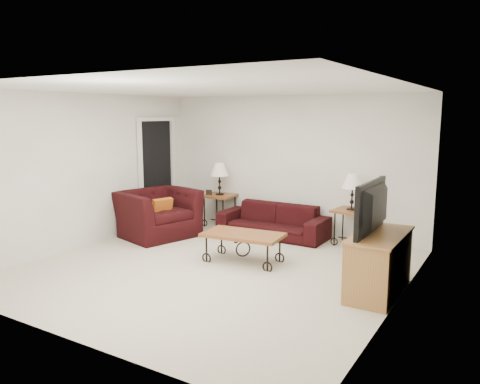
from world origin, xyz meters
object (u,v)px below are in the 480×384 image
object	(u,v)px
coffee_table	(243,248)
television	(380,208)
sofa	(273,221)
backpack	(358,239)
lamp_left	(220,179)
lamp_right	(352,192)
armchair	(158,214)
side_table_left	(220,210)
side_table_right	(351,227)
tv_stand	(379,263)

from	to	relation	value
coffee_table	television	xyz separation A→B (m)	(2.02, -0.19, 0.84)
sofa	backpack	world-z (taller)	sofa
lamp_left	lamp_right	xyz separation A→B (m)	(2.63, 0.00, -0.03)
television	backpack	bearing A→B (deg)	-155.18
sofa	television	distance (m)	3.00
sofa	lamp_left	bearing A→B (deg)	171.82
lamp_left	armchair	size ratio (longest dim) A/B	0.49
side_table_left	lamp_left	bearing A→B (deg)	0.00
side_table_left	lamp_right	distance (m)	2.69
side_table_left	armchair	xyz separation A→B (m)	(-0.51, -1.24, 0.10)
armchair	television	xyz separation A→B (m)	(4.08, -0.68, 0.64)
backpack	side_table_right	bearing A→B (deg)	97.96
armchair	tv_stand	world-z (taller)	armchair
lamp_right	television	distance (m)	2.15
armchair	coffee_table	bearing A→B (deg)	-87.52
lamp_left	armchair	world-z (taller)	lamp_left
side_table_right	lamp_left	distance (m)	2.70
sofa	armchair	bearing A→B (deg)	-148.96
coffee_table	sofa	bearing A→B (deg)	101.17
armchair	sofa	bearing A→B (deg)	-43.09
lamp_right	television	size ratio (longest dim) A/B	0.54
lamp_right	coffee_table	world-z (taller)	lamp_right
backpack	tv_stand	bearing A→B (deg)	-87.47
sofa	lamp_right	world-z (taller)	lamp_right
side_table_left	backpack	distance (m)	2.93
sofa	backpack	bearing A→B (deg)	-9.20
lamp_left	lamp_right	size ratio (longest dim) A/B	1.04
television	lamp_left	bearing A→B (deg)	-118.28
sofa	lamp_right	xyz separation A→B (m)	(1.37, 0.18, 0.61)
armchair	tv_stand	xyz separation A→B (m)	(4.11, -0.68, -0.04)
lamp_right	backpack	distance (m)	0.84
television	backpack	world-z (taller)	television
coffee_table	tv_stand	distance (m)	2.05
side_table_right	television	distance (m)	2.28
television	side_table_right	bearing A→B (deg)	-153.72
armchair	lamp_right	bearing A→B (deg)	-52.53
side_table_right	lamp_right	xyz separation A→B (m)	(0.00, 0.00, 0.60)
side_table_left	tv_stand	size ratio (longest dim) A/B	0.50
side_table_right	lamp_right	world-z (taller)	lamp_right
side_table_left	backpack	world-z (taller)	side_table_left
side_table_right	tv_stand	distance (m)	2.16
side_table_right	side_table_left	bearing A→B (deg)	-180.00
coffee_table	backpack	size ratio (longest dim) A/B	2.45
backpack	lamp_left	bearing A→B (deg)	148.32
sofa	lamp_right	bearing A→B (deg)	7.47
sofa	backpack	xyz separation A→B (m)	(1.64, -0.27, -0.05)
sofa	side_table_right	size ratio (longest dim) A/B	3.27
lamp_right	armchair	xyz separation A→B (m)	(-3.13, -1.24, -0.48)
lamp_left	lamp_right	bearing A→B (deg)	0.00
tv_stand	television	distance (m)	0.69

